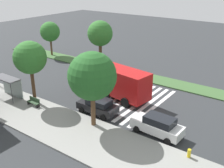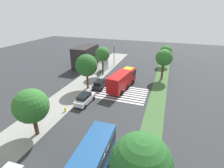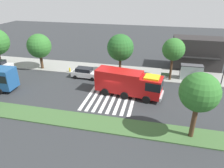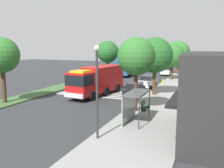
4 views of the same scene
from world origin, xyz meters
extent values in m
plane|color=#2D3033|center=(0.00, 0.00, 0.00)|extent=(120.00, 120.00, 0.00)
cube|color=gray|center=(0.00, 8.80, 0.07)|extent=(60.00, 5.87, 0.14)
cube|color=#3D6033|center=(0.00, -7.37, 0.07)|extent=(60.00, 3.00, 0.14)
cube|color=silver|center=(-3.34, 0.00, 0.01)|extent=(0.45, 10.56, 0.01)
cube|color=silver|center=(-2.44, 0.00, 0.01)|extent=(0.45, 10.56, 0.01)
cube|color=silver|center=(-1.54, 0.00, 0.01)|extent=(0.45, 10.56, 0.01)
cube|color=silver|center=(-0.64, 0.00, 0.01)|extent=(0.45, 10.56, 0.01)
cube|color=silver|center=(0.26, 0.00, 0.01)|extent=(0.45, 10.56, 0.01)
cube|color=silver|center=(1.16, 0.00, 0.01)|extent=(0.45, 10.56, 0.01)
cube|color=silver|center=(2.06, 0.00, 0.01)|extent=(0.45, 10.56, 0.01)
cube|color=silver|center=(2.96, 0.00, 0.01)|extent=(0.45, 10.56, 0.01)
cube|color=#B71414|center=(5.24, -0.34, 1.88)|extent=(3.13, 2.97, 2.67)
cube|color=#B71414|center=(0.66, 0.35, 2.08)|extent=(6.80, 3.52, 3.05)
cube|color=black|center=(5.66, -0.40, 2.42)|extent=(2.37, 2.88, 1.17)
cube|color=silver|center=(6.72, -0.56, 0.80)|extent=(0.62, 2.59, 0.50)
cube|color=yellow|center=(5.24, -0.34, 3.34)|extent=(2.19, 2.08, 0.24)
cylinder|color=black|center=(5.16, 0.98, 0.55)|extent=(1.13, 0.46, 1.10)
cylinder|color=black|center=(4.78, -1.58, 0.55)|extent=(1.13, 0.46, 1.10)
cylinder|color=black|center=(-0.76, 1.86, 0.55)|extent=(1.13, 0.46, 1.10)
cylinder|color=black|center=(-1.14, -0.69, 0.55)|extent=(1.13, 0.46, 1.10)
cylinder|color=black|center=(2.13, 1.43, 0.55)|extent=(1.13, 0.46, 1.10)
cylinder|color=black|center=(1.75, -1.13, 0.55)|extent=(1.13, 0.46, 1.10)
cube|color=silver|center=(-23.04, 4.67, 0.74)|extent=(4.88, 2.12, 0.84)
cube|color=black|center=(-23.28, 4.66, 1.48)|extent=(2.76, 1.79, 0.63)
cylinder|color=black|center=(-21.51, 5.69, 0.32)|extent=(0.65, 0.25, 0.64)
cylinder|color=black|center=(-21.42, 3.81, 0.32)|extent=(0.65, 0.25, 0.64)
cylinder|color=black|center=(-24.67, 5.53, 0.32)|extent=(0.65, 0.25, 0.64)
cylinder|color=black|center=(-24.57, 3.65, 0.32)|extent=(0.65, 0.25, 0.64)
cube|color=silver|center=(-5.97, 4.67, 0.74)|extent=(4.78, 2.04, 0.84)
cube|color=black|center=(-6.21, 4.68, 1.48)|extent=(2.71, 1.72, 0.65)
cylinder|color=black|center=(-4.38, 5.50, 0.32)|extent=(0.65, 0.25, 0.64)
cylinder|color=black|center=(-4.47, 3.69, 0.32)|extent=(0.65, 0.25, 0.64)
cylinder|color=black|center=(-7.48, 5.65, 0.32)|extent=(0.65, 0.25, 0.64)
cylinder|color=black|center=(-7.57, 3.84, 0.32)|extent=(0.65, 0.25, 0.64)
cube|color=black|center=(0.83, 4.67, 0.70)|extent=(4.28, 1.93, 0.75)
cube|color=black|center=(0.62, 4.66, 1.36)|extent=(2.41, 1.67, 0.58)
cylinder|color=black|center=(2.21, 5.62, 0.32)|extent=(0.64, 0.23, 0.64)
cylinder|color=black|center=(2.25, 3.78, 0.32)|extent=(0.64, 0.23, 0.64)
cylinder|color=black|center=(-0.59, 5.56, 0.32)|extent=(0.64, 0.23, 0.64)
cylinder|color=black|center=(-0.55, 3.72, 0.32)|extent=(0.64, 0.23, 0.64)
cube|color=navy|center=(-20.19, -2.64, 2.01)|extent=(11.49, 2.92, 3.02)
cube|color=black|center=(-20.19, -2.64, 2.37)|extent=(11.27, 2.96, 1.09)
cylinder|color=black|center=(-24.14, -4.05, 0.50)|extent=(1.01, 0.33, 1.00)
cylinder|color=black|center=(-24.23, -1.50, 0.50)|extent=(1.01, 0.33, 1.00)
cylinder|color=black|center=(-16.16, -3.78, 0.50)|extent=(1.01, 0.33, 1.00)
cylinder|color=black|center=(-16.24, -1.24, 0.50)|extent=(1.01, 0.33, 1.00)
cube|color=#4C4C51|center=(11.35, 7.92, 2.54)|extent=(3.50, 1.40, 0.12)
cube|color=#8C9E99|center=(11.35, 7.26, 1.34)|extent=(3.50, 0.08, 2.40)
cylinder|color=#333338|center=(9.65, 8.57, 1.34)|extent=(0.08, 0.08, 2.40)
cylinder|color=#333338|center=(13.05, 8.57, 1.34)|extent=(0.08, 0.08, 2.40)
cube|color=#2D472D|center=(7.35, 7.63, 0.55)|extent=(1.60, 0.50, 0.08)
cube|color=#2D472D|center=(7.35, 7.41, 0.82)|extent=(1.60, 0.06, 0.45)
cube|color=black|center=(6.63, 7.63, 0.33)|extent=(0.08, 0.45, 0.37)
cube|color=black|center=(8.07, 7.63, 0.33)|extent=(0.08, 0.45, 0.37)
cylinder|color=#2D2D30|center=(15.82, 6.47, 3.05)|extent=(0.16, 0.16, 5.82)
sphere|color=white|center=(15.82, 6.47, 6.14)|extent=(0.36, 0.36, 0.36)
cube|color=#282626|center=(12.77, 13.94, 2.90)|extent=(8.81, 4.40, 5.81)
cube|color=black|center=(12.77, 11.33, 2.80)|extent=(7.04, 0.80, 0.16)
cylinder|color=#513823|center=(-24.56, 6.87, 1.54)|extent=(0.40, 0.40, 2.79)
sphere|color=#2D6B28|center=(-24.56, 6.87, 4.66)|extent=(4.95, 4.95, 4.95)
cylinder|color=#47301E|center=(-15.46, 6.87, 1.53)|extent=(0.52, 0.52, 2.79)
sphere|color=#2D6B28|center=(-15.46, 6.87, 4.44)|extent=(4.33, 4.33, 4.33)
cylinder|color=#513823|center=(-0.44, 6.87, 1.83)|extent=(0.43, 0.43, 3.38)
sphere|color=#235B23|center=(-0.44, 6.87, 5.06)|extent=(4.41, 4.41, 4.41)
cylinder|color=#47301E|center=(8.03, 6.87, 2.10)|extent=(0.38, 0.38, 3.92)
sphere|color=#2D6B28|center=(8.03, 6.87, 5.29)|extent=(3.52, 3.52, 3.52)
cylinder|color=#513823|center=(-19.87, -7.37, 1.65)|extent=(0.56, 0.56, 3.02)
sphere|color=#235B23|center=(-19.87, -7.37, 4.82)|extent=(4.73, 4.73, 4.73)
cylinder|color=#47301E|center=(9.81, -7.37, 2.03)|extent=(0.48, 0.48, 3.79)
sphere|color=#2D6B28|center=(9.81, -7.37, 5.25)|extent=(3.78, 3.78, 3.78)
cylinder|color=gold|center=(-9.64, 6.37, 0.49)|extent=(0.28, 0.28, 0.70)
camera|label=1|loc=(-14.97, 24.09, 13.46)|focal=43.50mm
camera|label=2|loc=(-29.09, -8.26, 15.34)|focal=27.12mm
camera|label=3|loc=(5.64, -25.57, 14.10)|focal=32.70mm
camera|label=4|loc=(30.48, 13.22, 6.35)|focal=40.33mm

